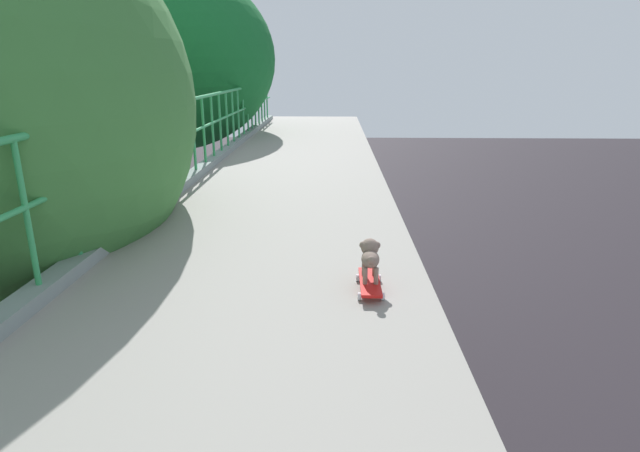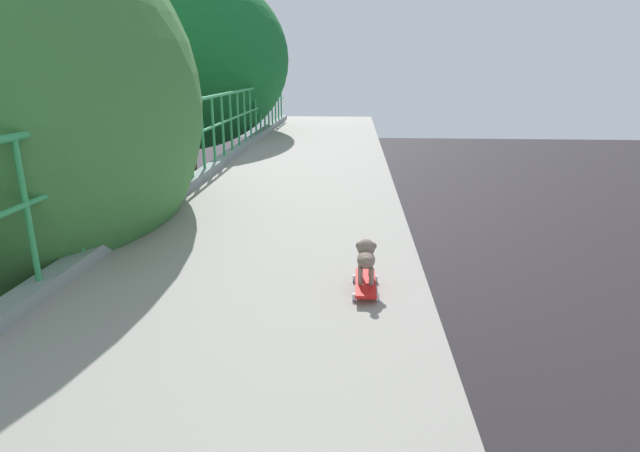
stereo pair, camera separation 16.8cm
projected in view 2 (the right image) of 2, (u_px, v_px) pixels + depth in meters
name	position (u px, v px, depth m)	size (l,w,h in m)	color
car_grey_fifth	(85.00, 341.00, 14.31)	(1.89, 4.19, 1.40)	slate
city_bus	(105.00, 210.00, 23.39)	(2.53, 10.23, 3.09)	navy
roadside_tree_far	(180.00, 61.00, 13.28)	(5.70, 5.70, 10.59)	#4C3A1F
toy_skateboard	(365.00, 283.00, 3.92)	(0.20, 0.54, 0.08)	red
small_dog	(366.00, 256.00, 3.91)	(0.16, 0.34, 0.30)	#816A5E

